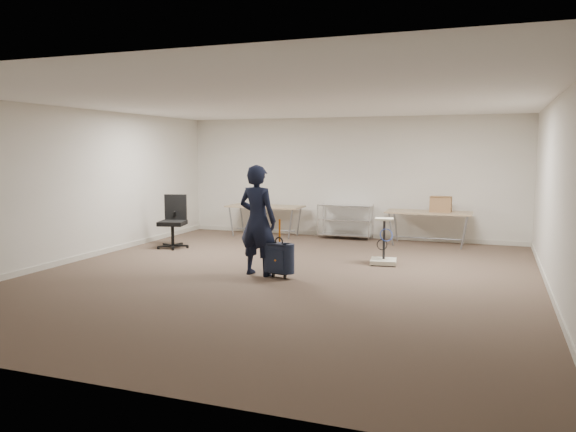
% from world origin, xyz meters
% --- Properties ---
extents(ground, '(9.00, 9.00, 0.00)m').
position_xyz_m(ground, '(0.00, 0.00, 0.00)').
color(ground, '#4D3A2F').
rests_on(ground, ground).
extents(room_shell, '(8.00, 9.00, 9.00)m').
position_xyz_m(room_shell, '(0.00, 1.38, 0.05)').
color(room_shell, beige).
rests_on(room_shell, ground).
extents(folding_table_left, '(1.80, 0.75, 0.73)m').
position_xyz_m(folding_table_left, '(-1.90, 3.95, 0.68)').
color(folding_table_left, tan).
rests_on(folding_table_left, ground).
extents(folding_table_right, '(1.80, 0.75, 0.73)m').
position_xyz_m(folding_table_right, '(1.90, 3.95, 0.68)').
color(folding_table_right, tan).
rests_on(folding_table_right, ground).
extents(wire_shelf, '(1.22, 0.47, 0.80)m').
position_xyz_m(wire_shelf, '(0.00, 4.20, 0.44)').
color(wire_shelf, silver).
rests_on(wire_shelf, ground).
extents(person, '(0.72, 0.53, 1.80)m').
position_xyz_m(person, '(-0.39, -0.01, 0.90)').
color(person, black).
rests_on(person, ground).
extents(suitcase, '(0.38, 0.26, 0.94)m').
position_xyz_m(suitcase, '(0.01, -0.09, 0.32)').
color(suitcase, black).
rests_on(suitcase, ground).
extents(office_chair, '(0.67, 0.67, 1.11)m').
position_xyz_m(office_chair, '(-3.10, 1.80, 0.33)').
color(office_chair, black).
rests_on(office_chair, ground).
extents(equipment_cart, '(0.51, 0.51, 0.83)m').
position_xyz_m(equipment_cart, '(1.38, 1.56, 0.22)').
color(equipment_cart, '#EEE3CC').
rests_on(equipment_cart, ground).
extents(cardboard_box, '(0.44, 0.33, 0.33)m').
position_xyz_m(cardboard_box, '(2.14, 3.98, 0.89)').
color(cardboard_box, olive).
rests_on(cardboard_box, folding_table_right).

